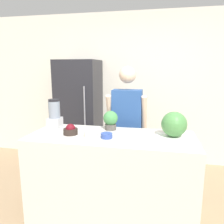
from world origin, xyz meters
name	(u,v)px	position (x,y,z in m)	size (l,w,h in m)	color
wall_back	(131,89)	(0.00, 2.04, 1.30)	(8.00, 0.06, 2.60)	silver
counter_island	(111,176)	(0.00, 0.35, 0.48)	(1.77, 0.71, 0.95)	beige
refrigerator	(80,113)	(-0.84, 1.68, 0.90)	(0.68, 0.65, 1.79)	#232328
person	(127,128)	(0.08, 0.99, 0.87)	(0.53, 0.27, 1.69)	gray
cutting_board	(172,137)	(0.63, 0.40, 0.96)	(0.33, 0.24, 0.01)	white
watermelon	(174,124)	(0.65, 0.41, 1.10)	(0.26, 0.26, 0.26)	#4C8C47
bowl_cherries	(71,130)	(-0.44, 0.31, 1.00)	(0.15, 0.15, 0.12)	#2D231E
bowl_cream	(91,133)	(-0.21, 0.28, 0.99)	(0.15, 0.15, 0.10)	white
bowl_small_blue	(107,136)	(-0.03, 0.26, 0.98)	(0.12, 0.12, 0.05)	#334C9E
blender	(55,114)	(-0.74, 0.54, 1.12)	(0.15, 0.15, 0.34)	#B7B7BC
potted_plant	(111,120)	(-0.06, 0.58, 1.07)	(0.17, 0.17, 0.22)	#514C47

